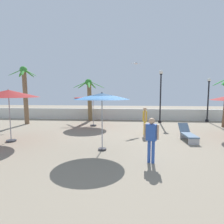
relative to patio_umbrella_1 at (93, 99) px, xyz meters
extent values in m
plane|color=gray|center=(1.72, -6.06, -2.11)|extent=(56.00, 56.00, 0.00)
cube|color=silver|center=(1.72, 3.48, -1.58)|extent=(25.20, 0.30, 1.06)
cylinder|color=#333338|center=(0.00, 0.00, -2.07)|extent=(0.49, 0.49, 0.08)
cylinder|color=#A5A5AD|center=(0.00, 0.00, -1.00)|extent=(0.05, 0.05, 2.22)
cylinder|color=maroon|center=(0.00, 0.00, 0.09)|extent=(2.89, 2.89, 0.06)
sphere|color=#99999E|center=(0.00, 0.00, 0.18)|extent=(0.08, 0.08, 0.08)
cylinder|color=#333338|center=(-3.55, -5.09, -2.07)|extent=(0.51, 0.51, 0.08)
cylinder|color=#A5A5AD|center=(-3.55, -5.09, -0.89)|extent=(0.05, 0.05, 2.44)
cone|color=maroon|center=(-3.55, -5.09, 0.47)|extent=(3.16, 3.16, 0.39)
sphere|color=#99999E|center=(-3.55, -5.09, 0.67)|extent=(0.08, 0.08, 0.08)
cylinder|color=#333338|center=(1.56, -6.17, -2.07)|extent=(0.38, 0.38, 0.08)
cylinder|color=#A5A5AD|center=(1.56, -6.17, -0.92)|extent=(0.05, 0.05, 2.39)
cone|color=navy|center=(1.56, -6.17, 0.37)|extent=(2.50, 2.50, 0.28)
sphere|color=#99999E|center=(1.56, -6.17, 0.53)|extent=(0.08, 0.08, 0.08)
cylinder|color=brown|center=(-5.73, 0.41, 0.11)|extent=(0.43, 0.36, 4.46)
sphere|color=#378C33|center=(-5.80, 0.41, 2.34)|extent=(0.58, 0.58, 0.58)
ellipsoid|color=#378C33|center=(-5.21, 0.39, 2.10)|extent=(1.08, 0.23, 0.60)
ellipsoid|color=#378C33|center=(-5.62, 0.97, 2.10)|extent=(0.51, 1.09, 0.60)
ellipsoid|color=#378C33|center=(-6.24, 0.81, 2.10)|extent=(0.93, 0.87, 0.60)
ellipsoid|color=#378C33|center=(-6.26, 0.04, 2.10)|extent=(0.96, 0.83, 0.60)
ellipsoid|color=#378C33|center=(-5.55, -0.13, 2.10)|extent=(0.63, 1.06, 0.60)
ellipsoid|color=#208D2A|center=(9.75, 0.78, 1.30)|extent=(0.90, 0.97, 0.59)
ellipsoid|color=#208D2A|center=(9.55, 0.25, 1.30)|extent=(1.15, 0.33, 0.59)
cylinder|color=brown|center=(-0.82, 2.69, -0.34)|extent=(0.47, 0.38, 3.55)
sphere|color=#338E30|center=(-0.91, 2.69, 1.43)|extent=(0.61, 0.61, 0.61)
ellipsoid|color=#338E30|center=(-0.14, 2.74, 1.21)|extent=(1.45, 0.28, 0.70)
ellipsoid|color=#338E30|center=(-0.69, 3.44, 1.21)|extent=(0.60, 1.44, 0.70)
ellipsoid|color=#338E30|center=(-1.56, 3.13, 1.21)|extent=(1.30, 0.97, 0.70)
ellipsoid|color=#338E30|center=(-1.56, 2.26, 1.21)|extent=(1.31, 0.97, 0.70)
ellipsoid|color=#338E30|center=(-0.72, 1.94, 1.21)|extent=(0.55, 1.44, 0.70)
cylinder|color=black|center=(5.48, 1.99, -2.01)|extent=(0.28, 0.28, 0.20)
cylinder|color=black|center=(5.48, 1.99, -0.04)|extent=(0.12, 0.12, 4.15)
cylinder|color=black|center=(5.48, 1.99, 2.04)|extent=(0.22, 0.22, 0.06)
sphere|color=white|center=(5.48, 1.99, 2.21)|extent=(0.34, 0.34, 0.34)
cylinder|color=black|center=(9.80, 2.90, -2.01)|extent=(0.28, 0.28, 0.20)
cylinder|color=black|center=(9.80, 2.90, -0.33)|extent=(0.12, 0.12, 3.58)
cylinder|color=black|center=(9.80, 2.90, 1.46)|extent=(0.22, 0.22, 0.06)
sphere|color=white|center=(9.80, 2.90, 1.62)|extent=(0.31, 0.31, 0.31)
cube|color=#B7B7BC|center=(6.07, -4.92, -1.94)|extent=(0.55, 0.07, 0.35)
cube|color=#B7B7BC|center=(6.01, -3.62, -1.94)|extent=(0.55, 0.07, 0.35)
cube|color=slate|center=(6.04, -4.27, -1.76)|extent=(0.61, 1.42, 0.08)
cube|color=slate|center=(5.99, -3.36, -1.52)|extent=(0.57, 0.57, 0.49)
cylinder|color=#3359B2|center=(3.54, -7.54, -1.68)|extent=(0.12, 0.12, 0.87)
cylinder|color=#3359B2|center=(3.69, -7.61, -1.68)|extent=(0.12, 0.12, 0.87)
cube|color=#3359B2|center=(3.62, -7.57, -0.94)|extent=(0.43, 0.37, 0.61)
sphere|color=tan|center=(3.62, -7.57, -0.52)|extent=(0.23, 0.23, 0.23)
cylinder|color=tan|center=(3.40, -7.47, -0.91)|extent=(0.08, 0.08, 0.55)
cylinder|color=tan|center=(3.83, -7.68, -0.91)|extent=(0.08, 0.08, 0.55)
cylinder|color=gold|center=(3.77, -2.71, -1.68)|extent=(0.12, 0.12, 0.87)
cylinder|color=gold|center=(3.77, -2.87, -1.68)|extent=(0.12, 0.12, 0.87)
cube|color=gold|center=(3.77, -2.79, -0.94)|extent=(0.25, 0.37, 0.61)
sphere|color=tan|center=(3.77, -2.79, -0.52)|extent=(0.23, 0.23, 0.23)
cylinder|color=tan|center=(3.77, -2.55, -0.91)|extent=(0.08, 0.08, 0.55)
cylinder|color=tan|center=(3.78, -3.03, -0.91)|extent=(0.08, 0.08, 0.55)
ellipsoid|color=white|center=(3.33, 0.79, 2.78)|extent=(0.32, 0.30, 0.12)
sphere|color=white|center=(3.20, 0.90, 2.81)|extent=(0.10, 0.10, 0.10)
cube|color=silver|center=(3.15, 0.57, 2.80)|extent=(0.47, 0.52, 0.14)
cube|color=silver|center=(3.52, 1.00, 2.80)|extent=(0.47, 0.52, 0.09)
camera|label=1|loc=(2.75, -14.62, 0.56)|focal=30.45mm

